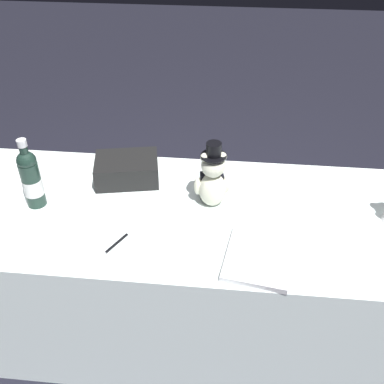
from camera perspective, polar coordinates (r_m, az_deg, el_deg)
The scene contains 7 objects.
ground_plane at distance 2.34m, azimuth -0.00°, elevation -15.99°, with size 12.00×12.00×0.00m, color black.
reception_table at distance 2.07m, azimuth -0.00°, elevation -10.08°, with size 2.02×0.80×0.71m, color white.
teddy_bear_groom at distance 1.81m, azimuth 2.63°, elevation 1.59°, with size 0.15×0.14×0.29m.
champagne_bottle at distance 1.91m, azimuth -19.85°, elevation 1.67°, with size 0.08×0.08×0.31m.
signing_pen at distance 1.71m, azimuth -9.71°, elevation -6.55°, with size 0.07×0.12×0.01m.
gift_case_black at distance 2.01m, azimuth -8.28°, elevation 2.87°, with size 0.31×0.25×0.11m.
guestbook at distance 1.64m, azimuth 8.45°, elevation -8.35°, with size 0.23×0.27×0.02m, color white.
Camera 1 is at (-0.14, 1.41, 1.87)m, focal length 41.83 mm.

